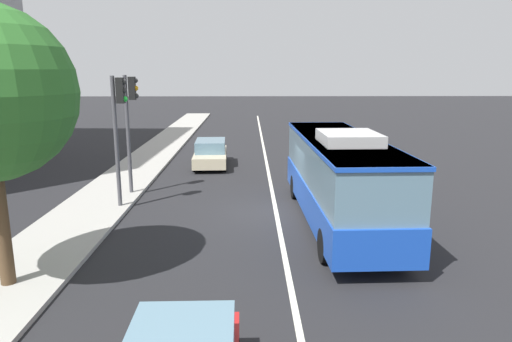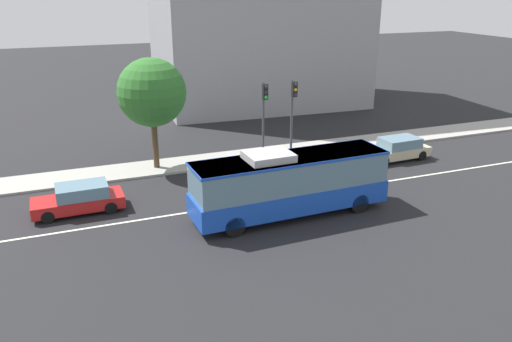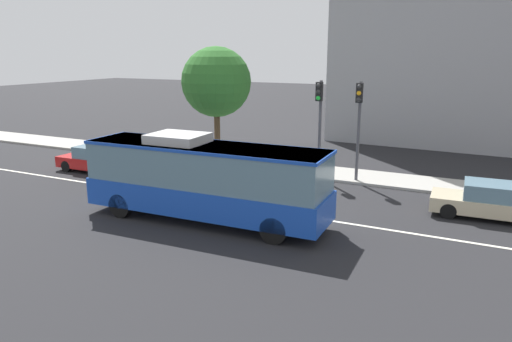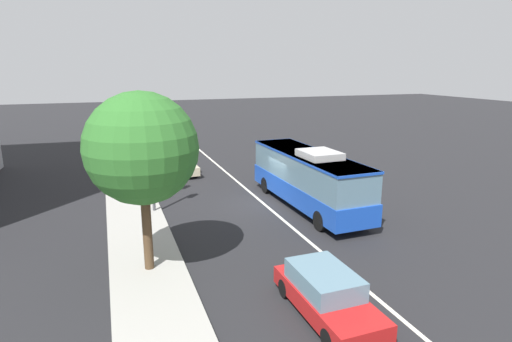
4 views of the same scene
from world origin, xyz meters
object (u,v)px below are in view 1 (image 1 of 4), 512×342
object	(u,v)px
transit_bus	(339,175)
sedan_beige	(211,153)
traffic_light_near_corner	(119,119)
traffic_light_mid_block	(130,114)

from	to	relation	value
transit_bus	sedan_beige	size ratio (longest dim) A/B	2.20
traffic_light_near_corner	traffic_light_mid_block	xyz separation A→B (m)	(2.05, 0.06, 0.00)
sedan_beige	traffic_light_near_corner	size ratio (longest dim) A/B	0.88
sedan_beige	traffic_light_mid_block	world-z (taller)	traffic_light_mid_block
traffic_light_near_corner	traffic_light_mid_block	world-z (taller)	same
transit_bus	sedan_beige	xyz separation A→B (m)	(10.34, 5.38, -1.09)
transit_bus	traffic_light_near_corner	distance (m)	8.56
transit_bus	traffic_light_near_corner	bearing A→B (deg)	74.93
sedan_beige	traffic_light_near_corner	bearing A→B (deg)	-20.58
sedan_beige	traffic_light_mid_block	xyz separation A→B (m)	(-6.35, 2.84, 2.84)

